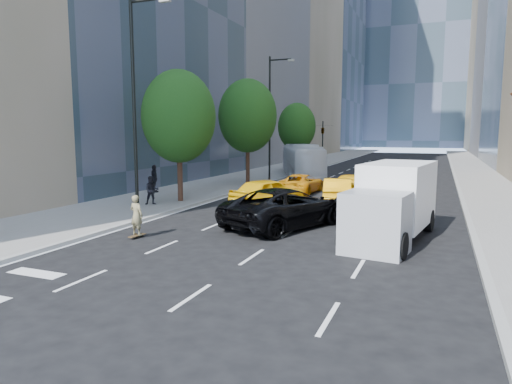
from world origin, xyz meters
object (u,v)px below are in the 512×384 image
at_px(black_sedan_mercedes, 361,206).
at_px(box_truck, 393,202).
at_px(city_bus, 302,161).
at_px(black_sedan_lincoln, 285,207).
at_px(skateboarder, 137,218).

bearing_deg(black_sedan_mercedes, box_truck, 138.68).
relative_size(black_sedan_mercedes, box_truck, 0.69).
xyz_separation_m(black_sedan_mercedes, box_truck, (1.76, -3.73, 0.85)).
bearing_deg(city_bus, black_sedan_mercedes, -89.26).
distance_m(black_sedan_mercedes, box_truck, 4.21).
distance_m(city_bus, box_truck, 23.79).
height_order(black_sedan_mercedes, city_bus, city_bus).
relative_size(black_sedan_lincoln, box_truck, 0.97).
bearing_deg(box_truck, black_sedan_mercedes, 123.88).
relative_size(skateboarder, city_bus, 0.15).
bearing_deg(skateboarder, black_sedan_lincoln, -132.12).
xyz_separation_m(skateboarder, black_sedan_mercedes, (7.50, 7.14, -0.15)).
bearing_deg(black_sedan_lincoln, skateboarder, 63.19).
height_order(black_sedan_lincoln, city_bus, city_bus).
relative_size(black_sedan_lincoln, city_bus, 0.57).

